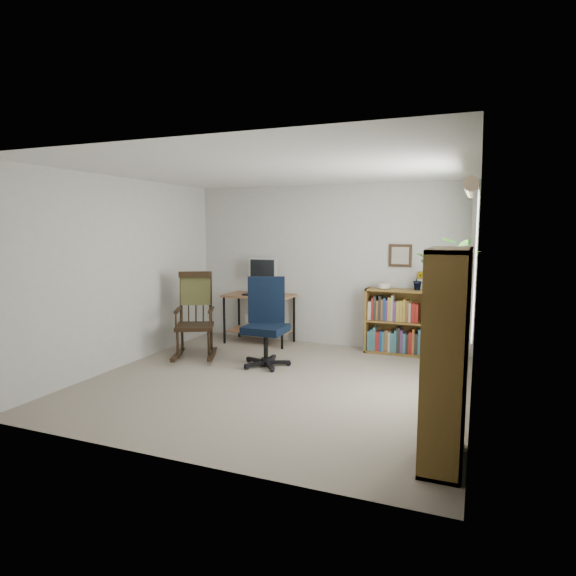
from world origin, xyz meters
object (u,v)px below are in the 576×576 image
at_px(rocking_chair, 194,315).
at_px(low_bookshelf, 397,322).
at_px(tall_bookshelf, 446,358).
at_px(desk, 259,319).
at_px(office_chair, 266,322).

xyz_separation_m(rocking_chair, low_bookshelf, (2.54, 1.22, -0.13)).
relative_size(rocking_chair, tall_bookshelf, 0.73).
height_order(desk, office_chair, office_chair).
bearing_deg(low_bookshelf, desk, -176.69).
bearing_deg(office_chair, low_bookshelf, 19.00).
distance_m(desk, tall_bookshelf, 4.18).
xyz_separation_m(office_chair, low_bookshelf, (1.46, 1.24, -0.12)).
relative_size(rocking_chair, low_bookshelf, 1.29).
height_order(rocking_chair, tall_bookshelf, tall_bookshelf).
xyz_separation_m(rocking_chair, tall_bookshelf, (3.37, -1.87, 0.22)).
distance_m(office_chair, tall_bookshelf, 2.95).
bearing_deg(low_bookshelf, rocking_chair, -154.36).
distance_m(desk, rocking_chair, 1.21).
bearing_deg(office_chair, desk, 97.26).
xyz_separation_m(desk, tall_bookshelf, (2.91, -2.96, 0.44)).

